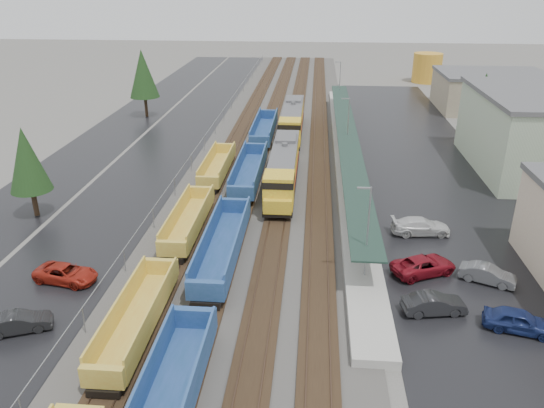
{
  "coord_description": "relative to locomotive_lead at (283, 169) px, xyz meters",
  "views": [
    {
      "loc": [
        5.29,
        -15.89,
        22.04
      ],
      "look_at": [
        1.49,
        30.11,
        2.0
      ],
      "focal_mm": 35.0,
      "sensor_mm": 36.0,
      "label": 1
    }
  ],
  "objects": [
    {
      "name": "distant_hills",
      "position": [
        42.79,
        171.75,
        -2.36
      ],
      "size": [
        301.0,
        140.0,
        25.2
      ],
      "color": "#4B5E49",
      "rests_on": "ground"
    },
    {
      "name": "parked_car_east_a",
      "position": [
        12.09,
        -22.63,
        -1.63
      ],
      "size": [
        2.29,
        4.66,
        1.47
      ],
      "primitive_type": "imported",
      "rotation": [
        0.0,
        0.0,
        1.74
      ],
      "color": "black",
      "rests_on": "ground"
    },
    {
      "name": "well_string_yellow",
      "position": [
        -8.0,
        -26.5,
        -1.23
      ],
      "size": [
        2.55,
        73.01,
        2.26
      ],
      "color": "gold",
      "rests_on": "ground"
    },
    {
      "name": "parked_car_east_e",
      "position": [
        17.03,
        -18.13,
        -1.67
      ],
      "size": [
        3.05,
        4.44,
        1.39
      ],
      "primitive_type": "imported",
      "rotation": [
        0.0,
        0.0,
        1.15
      ],
      "color": "#535458",
      "rests_on": "ground"
    },
    {
      "name": "chainlink_fence",
      "position": [
        -11.5,
        19.51,
        -0.75
      ],
      "size": [
        0.08,
        160.04,
        2.02
      ],
      "color": "gray",
      "rests_on": "ground"
    },
    {
      "name": "east_commuter_lot",
      "position": [
        17.0,
        11.07,
        -2.35
      ],
      "size": [
        16.0,
        100.0,
        0.02
      ],
      "primitive_type": "cube",
      "color": "black",
      "rests_on": "ground"
    },
    {
      "name": "locomotive_lead",
      "position": [
        0.0,
        0.0,
        0.0
      ],
      "size": [
        2.96,
        19.51,
        4.42
      ],
      "color": "black",
      "rests_on": "ground"
    },
    {
      "name": "tree_west_near",
      "position": [
        -24.0,
        -8.93,
        3.46
      ],
      "size": [
        3.96,
        3.96,
        9.0
      ],
      "color": "#332316",
      "rests_on": "ground"
    },
    {
      "name": "trackbed",
      "position": [
        -2.0,
        21.07,
        -2.2
      ],
      "size": [
        14.6,
        160.0,
        0.22
      ],
      "color": "black",
      "rests_on": "ground"
    },
    {
      "name": "west_road",
      "position": [
        -27.0,
        21.07,
        -2.35
      ],
      "size": [
        9.0,
        160.0,
        0.02
      ],
      "primitive_type": "cube",
      "color": "black",
      "rests_on": "ground"
    },
    {
      "name": "parked_car_east_d",
      "position": [
        17.34,
        -24.22,
        -1.58
      ],
      "size": [
        2.94,
        4.91,
        1.56
      ],
      "primitive_type": "imported",
      "rotation": [
        0.0,
        0.0,
        1.32
      ],
      "color": "navy",
      "rests_on": "ground"
    },
    {
      "name": "tree_west_far",
      "position": [
        -25.0,
        31.07,
        4.76
      ],
      "size": [
        4.84,
        4.84,
        11.0
      ],
      "color": "#332316",
      "rests_on": "ground"
    },
    {
      "name": "station_platform",
      "position": [
        7.5,
        11.08,
        -1.63
      ],
      "size": [
        3.0,
        80.0,
        8.0
      ],
      "color": "#9E9B93",
      "rests_on": "ground"
    },
    {
      "name": "tree_east",
      "position": [
        26.0,
        19.07,
        4.11
      ],
      "size": [
        4.4,
        4.4,
        10.0
      ],
      "color": "#332316",
      "rests_on": "ground"
    },
    {
      "name": "parked_car_west_c",
      "position": [
        -15.61,
        -20.69,
        -1.67
      ],
      "size": [
        3.15,
        5.28,
        1.37
      ],
      "primitive_type": "imported",
      "rotation": [
        0.0,
        0.0,
        1.39
      ],
      "color": "maroon",
      "rests_on": "ground"
    },
    {
      "name": "ballast_strip",
      "position": [
        -2.0,
        21.07,
        -2.32
      ],
      "size": [
        20.0,
        160.0,
        0.08
      ],
      "primitive_type": "cube",
      "color": "#302D2B",
      "rests_on": "ground"
    },
    {
      "name": "parked_car_east_b",
      "position": [
        12.32,
        -17.2,
        -1.63
      ],
      "size": [
        4.41,
        5.81,
        1.47
      ],
      "primitive_type": "imported",
      "rotation": [
        0.0,
        0.0,
        2.0
      ],
      "color": "maroon",
      "rests_on": "ground"
    },
    {
      "name": "west_parking_lot",
      "position": [
        -17.0,
        21.07,
        -2.35
      ],
      "size": [
        10.0,
        160.0,
        0.02
      ],
      "primitive_type": "cube",
      "color": "black",
      "rests_on": "ground"
    },
    {
      "name": "parked_car_east_c",
      "position": [
        13.32,
        -10.03,
        -1.59
      ],
      "size": [
        2.63,
        5.52,
        1.55
      ],
      "primitive_type": "imported",
      "rotation": [
        0.0,
        0.0,
        1.66
      ],
      "color": "silver",
      "rests_on": "ground"
    },
    {
      "name": "well_string_blue",
      "position": [
        -4.0,
        -16.19,
        -1.13
      ],
      "size": [
        2.83,
        88.16,
        2.51
      ],
      "color": "navy",
      "rests_on": "ground"
    },
    {
      "name": "locomotive_trail",
      "position": [
        0.0,
        21.0,
        0.0
      ],
      "size": [
        2.96,
        19.51,
        4.42
      ],
      "color": "black",
      "rests_on": "ground"
    },
    {
      "name": "storage_tank",
      "position": [
        27.56,
        66.45,
        0.78
      ],
      "size": [
        6.27,
        6.27,
        6.27
      ],
      "primitive_type": "cylinder",
      "color": "gold",
      "rests_on": "ground"
    },
    {
      "name": "parked_car_west_b",
      "position": [
        -15.97,
        -27.05,
        -1.67
      ],
      "size": [
        2.98,
        4.43,
        1.38
      ],
      "primitive_type": "imported",
      "rotation": [
        0.0,
        0.0,
        1.97
      ],
      "color": "black",
      "rests_on": "ground"
    }
  ]
}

